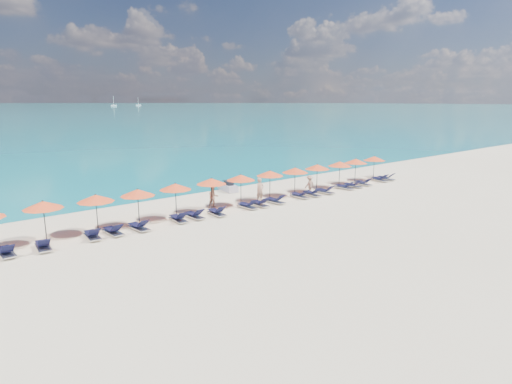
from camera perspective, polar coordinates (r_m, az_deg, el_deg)
ground at (r=28.03m, az=3.89°, el=-3.40°), size 1400.00×1400.00×0.00m
sailboat_near at (r=589.79m, az=-15.42°, el=11.14°), size 6.05×2.02×11.09m
sailboat_far at (r=556.95m, az=-18.43°, el=10.93°), size 6.67×2.22×12.23m
jetski at (r=36.07m, az=-3.75°, el=0.68°), size 1.26×2.42×0.82m
beachgoer_a at (r=31.67m, az=0.54°, el=0.21°), size 0.71×0.49×1.89m
beachgoer_b at (r=30.48m, az=-5.72°, el=-0.67°), size 0.84×0.62×1.54m
beachgoer_c at (r=35.20m, az=7.16°, el=1.01°), size 0.98×0.48×1.51m
umbrella_1 at (r=25.55m, az=-26.53°, el=-1.56°), size 2.10×2.10×2.28m
umbrella_2 at (r=26.07m, az=-20.60°, el=-0.79°), size 2.10×2.10×2.28m
umbrella_3 at (r=26.87m, az=-15.51°, el=-0.08°), size 2.10×2.10×2.28m
umbrella_4 at (r=28.16m, az=-10.70°, el=0.71°), size 2.10×2.10×2.28m
umbrella_5 at (r=29.67m, az=-5.97°, el=1.43°), size 2.10×2.10×2.28m
umbrella_6 at (r=30.96m, az=-2.04°, el=1.94°), size 2.10×2.10×2.28m
umbrella_7 at (r=32.73m, az=1.87°, el=2.50°), size 2.10×2.10×2.28m
umbrella_8 at (r=34.32m, az=5.23°, el=2.91°), size 2.10×2.10×2.28m
umbrella_9 at (r=36.30m, az=8.18°, el=3.35°), size 2.10×2.10×2.28m
umbrella_10 at (r=38.33m, az=11.11°, el=3.71°), size 2.10×2.10×2.28m
umbrella_11 at (r=40.43m, az=13.17°, el=4.05°), size 2.10×2.10×2.28m
umbrella_12 at (r=42.70m, az=15.50°, el=4.34°), size 2.10×2.10×2.28m
lounger_1 at (r=24.47m, az=-30.35°, el=-6.86°), size 0.67×1.72×0.66m
lounger_2 at (r=24.56m, az=-26.52°, el=-6.39°), size 0.78×1.75×0.66m
lounger_3 at (r=25.35m, az=-20.97°, el=-5.35°), size 0.77×1.75×0.66m
lounger_4 at (r=25.70m, az=-18.50°, el=-4.93°), size 0.73×1.74×0.66m
lounger_5 at (r=26.13m, az=-15.36°, el=-4.45°), size 0.78×1.75×0.66m
lounger_6 at (r=27.35m, az=-10.32°, el=-3.46°), size 0.75×1.74×0.66m
lounger_7 at (r=27.92m, az=-8.19°, el=-3.06°), size 0.67×1.72×0.66m
lounger_8 at (r=28.49m, az=-5.26°, el=-2.68°), size 0.75×1.74×0.66m
lounger_9 at (r=30.16m, az=-1.15°, el=-1.79°), size 0.70×1.73×0.66m
lounger_10 at (r=30.74m, az=0.51°, el=-1.52°), size 0.73×1.74×0.66m
lounger_11 at (r=31.67m, az=2.58°, el=-1.12°), size 0.72×1.73×0.66m
lounger_12 at (r=33.52m, az=5.87°, el=-0.43°), size 0.63×1.70×0.66m
lounger_13 at (r=34.32m, az=7.45°, el=-0.17°), size 0.78×1.75×0.66m
lounger_14 at (r=35.37m, az=9.18°, el=0.14°), size 0.70×1.73×0.66m
lounger_15 at (r=37.42m, az=11.71°, el=0.71°), size 0.77×1.75×0.66m
lounger_16 at (r=38.30m, az=12.80°, el=0.92°), size 0.77×1.75×0.66m
lounger_17 at (r=39.48m, az=14.12°, el=1.18°), size 0.78×1.75×0.66m
lounger_18 at (r=41.83m, az=16.17°, el=1.67°), size 0.79×1.76×0.66m
lounger_19 at (r=42.61m, az=16.96°, el=1.81°), size 0.78×1.75×0.66m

